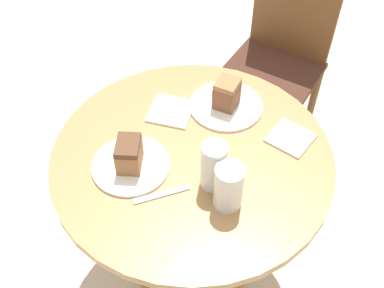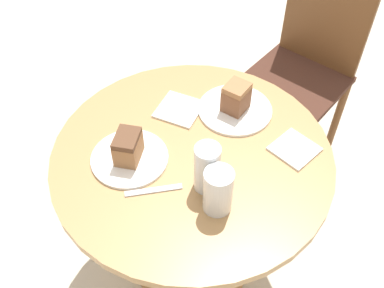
% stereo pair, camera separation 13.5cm
% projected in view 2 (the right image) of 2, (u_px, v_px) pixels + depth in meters
% --- Properties ---
extents(ground_plane, '(8.00, 8.00, 0.00)m').
position_uv_depth(ground_plane, '(192.00, 261.00, 1.91)').
color(ground_plane, beige).
extents(table, '(0.87, 0.87, 0.70)m').
position_uv_depth(table, '(192.00, 189.00, 1.52)').
color(table, tan).
rests_on(table, ground_plane).
extents(chair, '(0.47, 0.49, 1.00)m').
position_uv_depth(chair, '(304.00, 65.00, 1.99)').
color(chair, brown).
rests_on(chair, ground_plane).
extents(plate_near, '(0.24, 0.24, 0.01)m').
position_uv_depth(plate_near, '(130.00, 158.00, 1.36)').
color(plate_near, white).
rests_on(plate_near, table).
extents(plate_far, '(0.25, 0.25, 0.01)m').
position_uv_depth(plate_far, '(235.00, 110.00, 1.51)').
color(plate_far, white).
rests_on(plate_far, table).
extents(cake_slice_near, '(0.10, 0.11, 0.09)m').
position_uv_depth(cake_slice_near, '(128.00, 147.00, 1.33)').
color(cake_slice_near, '#9E6B42').
rests_on(cake_slice_near, plate_near).
extents(cake_slice_far, '(0.08, 0.08, 0.10)m').
position_uv_depth(cake_slice_far, '(236.00, 97.00, 1.47)').
color(cake_slice_far, brown).
rests_on(cake_slice_far, plate_far).
extents(glass_lemonade, '(0.07, 0.07, 0.16)m').
position_uv_depth(glass_lemonade, '(207.00, 170.00, 1.25)').
color(glass_lemonade, silver).
rests_on(glass_lemonade, table).
extents(glass_water, '(0.08, 0.08, 0.15)m').
position_uv_depth(glass_water, '(218.00, 192.00, 1.20)').
color(glass_water, silver).
rests_on(glass_water, table).
extents(napkin_stack, '(0.15, 0.15, 0.01)m').
position_uv_depth(napkin_stack, '(179.00, 109.00, 1.51)').
color(napkin_stack, silver).
rests_on(napkin_stack, table).
extents(fork, '(0.14, 0.12, 0.00)m').
position_uv_depth(fork, '(154.00, 190.00, 1.29)').
color(fork, silver).
rests_on(fork, table).
extents(napkin_side, '(0.15, 0.15, 0.01)m').
position_uv_depth(napkin_side, '(295.00, 149.00, 1.39)').
color(napkin_side, silver).
rests_on(napkin_side, table).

